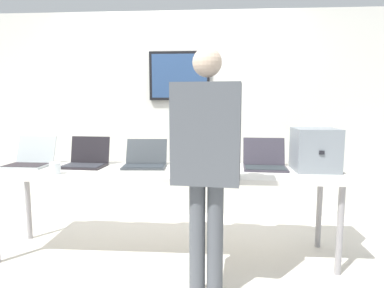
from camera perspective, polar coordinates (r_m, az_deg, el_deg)
name	(u,v)px	position (r m, az deg, el deg)	size (l,w,h in m)	color
ground	(166,256)	(3.10, -4.60, -19.10)	(8.00, 8.00, 0.04)	beige
back_wall	(179,115)	(3.90, -2.37, 5.20)	(8.00, 0.11, 2.41)	silver
workbench	(165,175)	(2.85, -4.75, -5.50)	(3.03, 0.70, 0.78)	white
equipment_box	(315,150)	(2.95, 20.87, -0.92)	(0.36, 0.35, 0.36)	gray
laptop_station_0	(30,159)	(3.34, -26.60, -2.41)	(0.38, 0.36, 0.26)	#ACB5B6
laptop_station_1	(86,160)	(3.12, -18.18, -2.63)	(0.39, 0.33, 0.26)	black
laptop_station_2	(145,160)	(2.98, -8.26, -2.90)	(0.40, 0.37, 0.24)	#363B3F
laptop_station_3	(205,161)	(2.91, 2.32, -2.96)	(0.32, 0.36, 0.26)	#B0B1B5
laptop_station_4	(265,162)	(2.94, 12.69, -3.05)	(0.39, 0.36, 0.26)	#39353F
person	(207,151)	(2.15, 2.62, -1.29)	(0.48, 0.62, 1.71)	#54585E
coffee_mug	(55,168)	(2.85, -23.00, -3.98)	(0.09, 0.09, 0.10)	white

